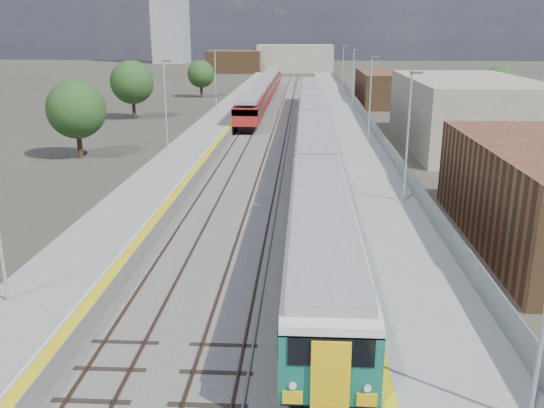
{
  "coord_description": "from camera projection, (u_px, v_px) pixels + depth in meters",
  "views": [
    {
      "loc": [
        0.72,
        -10.86,
        10.65
      ],
      "look_at": [
        -0.87,
        17.07,
        2.2
      ],
      "focal_mm": 38.0,
      "sensor_mm": 36.0,
      "label": 1
    }
  ],
  "objects": [
    {
      "name": "buildings",
      "position": [
        231.0,
        30.0,
        143.85
      ],
      "size": [
        72.0,
        185.5,
        40.0
      ],
      "color": "brown",
      "rests_on": "ground"
    },
    {
      "name": "tree_c",
      "position": [
        201.0,
        74.0,
        94.57
      ],
      "size": [
        4.43,
        4.43,
        6.0
      ],
      "color": "#382619",
      "rests_on": "ground"
    },
    {
      "name": "platform_left",
      "position": [
        217.0,
        126.0,
        64.0
      ],
      "size": [
        4.3,
        155.0,
        8.52
      ],
      "color": "slate",
      "rests_on": "ground"
    },
    {
      "name": "green_train",
      "position": [
        313.0,
        127.0,
        52.55
      ],
      "size": [
        2.82,
        78.64,
        3.11
      ],
      "color": "black",
      "rests_on": "ground"
    },
    {
      "name": "ballast_bed",
      "position": [
        278.0,
        130.0,
        63.79
      ],
      "size": [
        10.5,
        155.0,
        0.06
      ],
      "primitive_type": "cube",
      "color": "#565451",
      "rests_on": "ground"
    },
    {
      "name": "tree_b",
      "position": [
        132.0,
        82.0,
        70.88
      ],
      "size": [
        5.32,
        5.32,
        7.21
      ],
      "color": "#382619",
      "rests_on": "ground"
    },
    {
      "name": "tracks",
      "position": [
        284.0,
        127.0,
        65.33
      ],
      "size": [
        8.96,
        160.0,
        0.17
      ],
      "color": "#4C3323",
      "rests_on": "ground"
    },
    {
      "name": "tree_d",
      "position": [
        498.0,
        86.0,
        71.27
      ],
      "size": [
        4.8,
        4.8,
        6.51
      ],
      "color": "#382619",
      "rests_on": "ground"
    },
    {
      "name": "platform_right",
      "position": [
        346.0,
        127.0,
        63.22
      ],
      "size": [
        4.7,
        155.0,
        8.52
      ],
      "color": "slate",
      "rests_on": "ground"
    },
    {
      "name": "ground",
      "position": [
        298.0,
        135.0,
        61.28
      ],
      "size": [
        320.0,
        320.0,
        0.0
      ],
      "primitive_type": "plane",
      "color": "#47443A",
      "rests_on": "ground"
    },
    {
      "name": "red_train",
      "position": [
        264.0,
        90.0,
        86.57
      ],
      "size": [
        2.77,
        56.25,
        3.5
      ],
      "color": "black",
      "rests_on": "ground"
    },
    {
      "name": "tree_a",
      "position": [
        76.0,
        109.0,
        48.79
      ],
      "size": [
        4.98,
        4.98,
        6.75
      ],
      "color": "#382619",
      "rests_on": "ground"
    }
  ]
}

